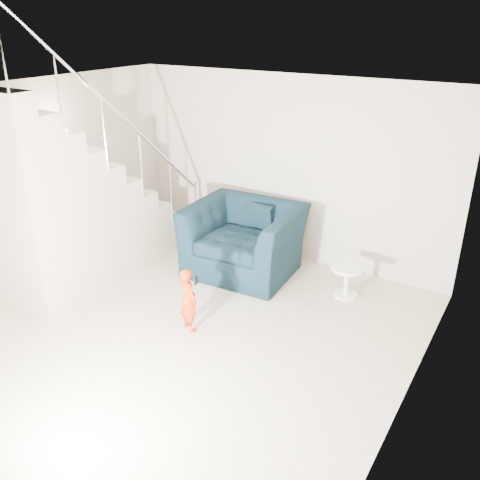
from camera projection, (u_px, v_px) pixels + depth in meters
name	position (u px, v px, depth m)	size (l,w,h in m)	color
floor	(174.00, 341.00, 5.81)	(5.50, 5.50, 0.00)	gray
ceiling	(158.00, 100.00, 4.71)	(5.50, 5.50, 0.00)	silver
back_wall	(287.00, 170.00, 7.40)	(5.00, 5.00, 0.00)	#B3AB92
left_wall	(14.00, 192.00, 6.47)	(5.50, 5.50, 0.00)	#B3AB92
right_wall	(410.00, 298.00, 4.06)	(5.50, 5.50, 0.00)	#B3AB92
armchair	(244.00, 239.00, 7.24)	(1.50, 1.31, 0.98)	black
toddler	(188.00, 300.00, 5.88)	(0.29, 0.19, 0.79)	#A81105
side_table	(347.00, 276.00, 6.63)	(0.44, 0.44, 0.44)	silver
staircase	(79.00, 216.00, 6.82)	(1.02, 3.03, 3.62)	#ADA089
cushion	(261.00, 217.00, 7.36)	(0.37, 0.11, 0.35)	black
throw	(207.00, 220.00, 7.57)	(0.05, 0.52, 0.59)	black
phone	(196.00, 280.00, 5.70)	(0.02, 0.05, 0.10)	black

